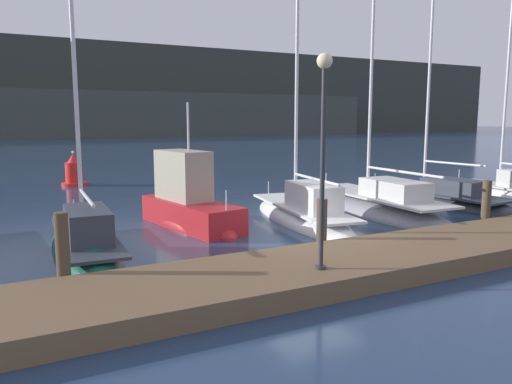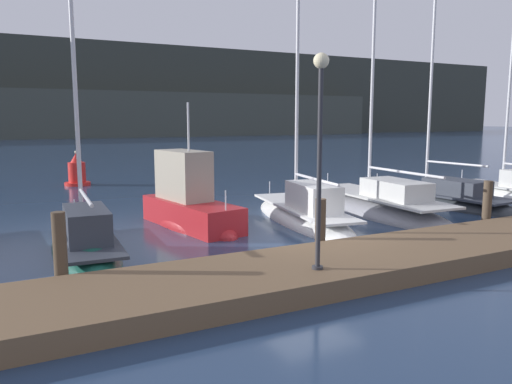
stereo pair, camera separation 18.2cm
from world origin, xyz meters
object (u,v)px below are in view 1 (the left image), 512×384
motorboat_berth_4 (190,213)px  sailboat_berth_3 (86,247)px  sailboat_berth_6 (379,210)px  sailboat_berth_8 (510,195)px  sailboat_berth_5 (303,217)px  dock_lamppost (323,129)px  channel_buoy (74,173)px  sailboat_berth_7 (436,201)px

motorboat_berth_4 → sailboat_berth_3: bearing=-153.8°
sailboat_berth_6 → sailboat_berth_8: bearing=-0.3°
sailboat_berth_5 → sailboat_berth_6: bearing=-0.5°
sailboat_berth_5 → dock_lamppost: sailboat_berth_5 is taller
motorboat_berth_4 → dock_lamppost: size_ratio=1.16×
sailboat_berth_3 → sailboat_berth_6: bearing=3.3°
sailboat_berth_5 → sailboat_berth_6: 3.40m
sailboat_berth_3 → sailboat_berth_5: 7.43m
channel_buoy → dock_lamppost: 20.23m
sailboat_berth_5 → sailboat_berth_8: sailboat_berth_8 is taller
sailboat_berth_8 → channel_buoy: 21.80m
sailboat_berth_5 → sailboat_berth_6: (3.40, -0.03, -0.02)m
sailboat_berth_3 → sailboat_berth_8: size_ratio=1.10×
sailboat_berth_6 → dock_lamppost: bearing=-138.8°
channel_buoy → sailboat_berth_7: bearing=-45.8°
dock_lamppost → sailboat_berth_3: bearing=126.1°
motorboat_berth_4 → sailboat_berth_8: bearing=-4.7°
sailboat_berth_5 → sailboat_berth_7: bearing=5.0°
sailboat_berth_3 → dock_lamppost: size_ratio=2.30×
sailboat_berth_6 → dock_lamppost: (-6.87, -6.01, 3.23)m
motorboat_berth_4 → channel_buoy: motorboat_berth_4 is taller
sailboat_berth_7 → channel_buoy: size_ratio=5.35×
sailboat_berth_7 → sailboat_berth_8: sailboat_berth_7 is taller
dock_lamppost → sailboat_berth_5: bearing=60.1°
motorboat_berth_4 → sailboat_berth_6: bearing=-9.3°
sailboat_berth_8 → dock_lamppost: 15.99m
sailboat_berth_6 → sailboat_berth_8: 7.61m
sailboat_berth_7 → sailboat_berth_5: bearing=-175.0°
sailboat_berth_5 → sailboat_berth_7: size_ratio=0.90×
sailboat_berth_6 → motorboat_berth_4: bearing=170.7°
sailboat_berth_6 → channel_buoy: (-9.13, 13.91, 0.53)m
sailboat_berth_8 → sailboat_berth_5: bearing=179.6°
motorboat_berth_4 → sailboat_berth_7: sailboat_berth_7 is taller
sailboat_berth_3 → sailboat_berth_7: (14.57, 1.28, -0.04)m
sailboat_berth_5 → channel_buoy: 15.03m
sailboat_berth_8 → sailboat_berth_3: bearing=-178.2°
motorboat_berth_4 → sailboat_berth_7: bearing=-2.7°
sailboat_berth_3 → sailboat_berth_6: sailboat_berth_6 is taller
motorboat_berth_4 → sailboat_berth_7: 10.96m
motorboat_berth_4 → dock_lamppost: 7.76m
sailboat_berth_6 → sailboat_berth_7: (3.77, 0.66, -0.04)m
sailboat_berth_3 → sailboat_berth_6: size_ratio=1.00×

